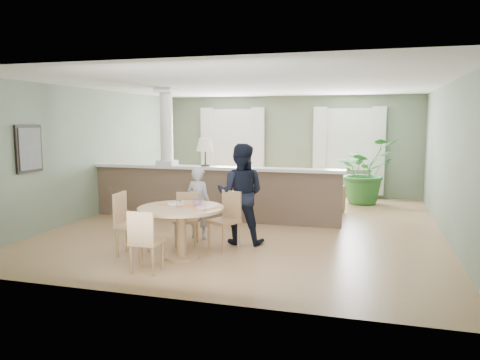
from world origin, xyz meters
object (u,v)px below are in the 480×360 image
(chair_near, at_px, (144,239))
(man_person, at_px, (241,194))
(chair_side, at_px, (128,221))
(houseplant, at_px, (364,171))
(chair_far_man, at_px, (227,217))
(chair_far_boy, at_px, (187,216))
(child_person, at_px, (199,203))
(dining_table, at_px, (182,217))
(sofa, at_px, (273,191))

(chair_near, bearing_deg, man_person, -115.06)
(chair_side, height_order, man_person, man_person)
(houseplant, relative_size, chair_far_man, 1.75)
(man_person, bearing_deg, chair_far_boy, 16.55)
(chair_side, bearing_deg, houseplant, -36.06)
(houseplant, distance_m, child_person, 5.15)
(chair_near, bearing_deg, chair_far_boy, -90.78)
(chair_far_boy, xyz_separation_m, chair_side, (-0.63, -0.81, 0.05))
(houseplant, xyz_separation_m, child_person, (-2.66, -4.40, -0.18))
(houseplant, xyz_separation_m, dining_table, (-2.48, -5.56, -0.19))
(chair_far_man, distance_m, chair_near, 1.66)
(houseplant, height_order, chair_far_man, houseplant)
(chair_far_man, relative_size, chair_side, 0.96)
(chair_far_boy, relative_size, chair_far_man, 0.93)
(sofa, bearing_deg, chair_far_boy, -88.73)
(chair_side, relative_size, child_person, 0.76)
(chair_near, height_order, man_person, man_person)
(dining_table, distance_m, chair_near, 0.84)
(chair_far_man, bearing_deg, chair_far_boy, -155.92)
(sofa, bearing_deg, child_person, -89.68)
(man_person, bearing_deg, dining_table, 55.58)
(houseplant, bearing_deg, chair_side, -120.66)
(houseplant, height_order, man_person, man_person)
(sofa, xyz_separation_m, chair_far_boy, (-0.75, -3.31, 0.03))
(chair_near, bearing_deg, child_person, -92.36)
(houseplant, distance_m, man_person, 4.88)
(chair_side, height_order, child_person, child_person)
(sofa, relative_size, chair_side, 3.16)
(sofa, xyz_separation_m, chair_side, (-1.38, -4.11, 0.09))
(chair_near, xyz_separation_m, man_person, (0.80, 1.87, 0.36))
(chair_near, relative_size, man_person, 0.52)
(houseplant, bearing_deg, child_person, -121.17)
(chair_near, bearing_deg, houseplant, -114.72)
(man_person, bearing_deg, sofa, -93.24)
(sofa, distance_m, chair_far_boy, 3.39)
(dining_table, height_order, man_person, man_person)
(chair_near, relative_size, child_person, 0.69)
(chair_near, xyz_separation_m, child_person, (0.02, 1.97, 0.15))
(chair_far_man, bearing_deg, man_person, 95.02)
(chair_side, relative_size, man_person, 0.57)
(chair_far_man, xyz_separation_m, chair_near, (-0.66, -1.52, -0.03))
(dining_table, height_order, chair_near, dining_table)
(houseplant, relative_size, man_person, 0.97)
(sofa, relative_size, chair_near, 3.51)
(sofa, height_order, chair_near, sofa)
(chair_far_boy, bearing_deg, man_person, 6.20)
(chair_far_boy, height_order, child_person, child_person)
(houseplant, height_order, dining_table, houseplant)
(chair_far_boy, distance_m, man_person, 0.96)
(sofa, relative_size, chair_far_boy, 3.52)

